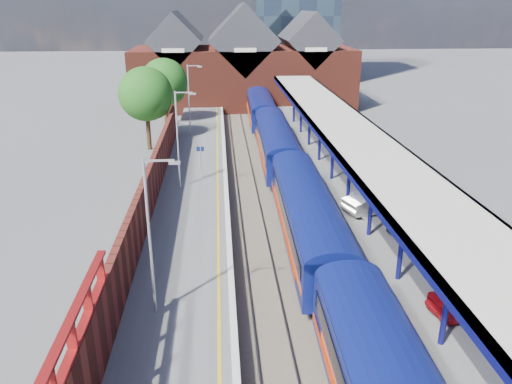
% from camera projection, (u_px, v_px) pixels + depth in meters
% --- Properties ---
extents(ground, '(240.00, 240.00, 0.00)m').
position_uv_depth(ground, '(259.00, 165.00, 44.94)').
color(ground, '#5B5B5E').
rests_on(ground, ground).
extents(ballast_bed, '(6.00, 76.00, 0.06)m').
position_uv_depth(ballast_bed, '(271.00, 207.00, 35.60)').
color(ballast_bed, '#473D33').
rests_on(ballast_bed, ground).
extents(rails, '(4.51, 76.00, 0.14)m').
position_uv_depth(rails, '(271.00, 206.00, 35.57)').
color(rails, slate).
rests_on(rails, ground).
extents(left_platform, '(5.00, 76.00, 1.00)m').
position_uv_depth(left_platform, '(193.00, 203.00, 35.05)').
color(left_platform, '#565659').
rests_on(left_platform, ground).
extents(right_platform, '(6.00, 76.00, 1.00)m').
position_uv_depth(right_platform, '(354.00, 198.00, 35.86)').
color(right_platform, '#565659').
rests_on(right_platform, ground).
extents(coping_left, '(0.30, 76.00, 0.05)m').
position_uv_depth(coping_left, '(226.00, 195.00, 35.03)').
color(coping_left, silver).
rests_on(coping_left, left_platform).
extents(coping_right, '(0.30, 76.00, 0.05)m').
position_uv_depth(coping_right, '(315.00, 193.00, 35.47)').
color(coping_right, silver).
rests_on(coping_right, right_platform).
extents(yellow_line, '(0.14, 76.00, 0.01)m').
position_uv_depth(yellow_line, '(218.00, 195.00, 34.99)').
color(yellow_line, yellow).
rests_on(yellow_line, left_platform).
extents(train, '(3.16, 65.96, 3.45)m').
position_uv_depth(train, '(288.00, 170.00, 36.82)').
color(train, '#0C155A').
rests_on(train, ground).
extents(canopy, '(4.50, 52.00, 4.48)m').
position_uv_depth(canopy, '(344.00, 127.00, 35.96)').
color(canopy, '#0E0F53').
rests_on(canopy, right_platform).
extents(lamp_post_b, '(1.48, 0.18, 7.00)m').
position_uv_depth(lamp_post_b, '(152.00, 229.00, 20.34)').
color(lamp_post_b, '#A5A8AA').
rests_on(lamp_post_b, left_platform).
extents(lamp_post_c, '(1.48, 0.18, 7.00)m').
position_uv_depth(lamp_post_c, '(179.00, 134.00, 35.27)').
color(lamp_post_c, '#A5A8AA').
rests_on(lamp_post_c, left_platform).
extents(lamp_post_d, '(1.48, 0.18, 7.00)m').
position_uv_depth(lamp_post_d, '(190.00, 95.00, 50.20)').
color(lamp_post_d, '#A5A8AA').
rests_on(lamp_post_d, left_platform).
extents(platform_sign, '(0.55, 0.08, 2.50)m').
position_uv_depth(platform_sign, '(201.00, 157.00, 38.04)').
color(platform_sign, '#A5A8AA').
rests_on(platform_sign, left_platform).
extents(brick_wall, '(0.35, 50.00, 3.86)m').
position_uv_depth(brick_wall, '(140.00, 215.00, 28.15)').
color(brick_wall, '#5D2218').
rests_on(brick_wall, left_platform).
extents(station_building, '(30.00, 12.12, 13.78)m').
position_uv_depth(station_building, '(243.00, 67.00, 69.14)').
color(station_building, '#5D2218').
rests_on(station_building, ground).
extents(tree_near, '(5.20, 5.20, 8.10)m').
position_uv_depth(tree_near, '(147.00, 96.00, 47.84)').
color(tree_near, '#382314').
rests_on(tree_near, ground).
extents(tree_far, '(5.20, 5.20, 8.10)m').
position_uv_depth(tree_far, '(166.00, 83.00, 55.37)').
color(tree_far, '#382314').
rests_on(tree_far, ground).
extents(parked_car_red, '(4.71, 2.80, 1.50)m').
position_uv_depth(parked_car_red, '(478.00, 296.00, 21.56)').
color(parked_car_red, '#AD0E17').
rests_on(parked_car_red, right_platform).
extents(parked_car_silver, '(4.75, 3.10, 1.48)m').
position_uv_depth(parked_car_silver, '(377.00, 201.00, 32.03)').
color(parked_car_silver, '#ABABB0').
rests_on(parked_car_silver, right_platform).
extents(parked_car_dark, '(5.09, 3.53, 1.37)m').
position_uv_depth(parked_car_dark, '(429.00, 226.00, 28.57)').
color(parked_car_dark, black).
rests_on(parked_car_dark, right_platform).
extents(parked_car_blue, '(4.19, 3.07, 1.06)m').
position_uv_depth(parked_car_blue, '(389.00, 185.00, 35.52)').
color(parked_car_blue, navy).
rests_on(parked_car_blue, right_platform).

